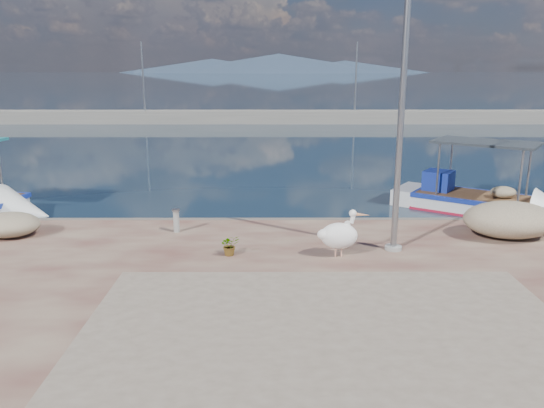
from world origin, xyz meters
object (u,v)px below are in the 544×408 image
at_px(lamp_post, 400,123).
at_px(boat_right, 478,205).
at_px(bollard_near, 176,220).
at_px(pelican, 340,235).

bearing_deg(lamp_post, boat_right, 51.96).
height_order(boat_right, lamp_post, lamp_post).
height_order(boat_right, bollard_near, boat_right).
relative_size(boat_right, lamp_post, 0.91).
bearing_deg(pelican, lamp_post, 14.12).
distance_m(pelican, bollard_near, 4.94).
bearing_deg(bollard_near, boat_right, 21.51).
bearing_deg(pelican, bollard_near, 148.53).
distance_m(pelican, lamp_post, 3.15).
bearing_deg(lamp_post, bollard_near, 165.48).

